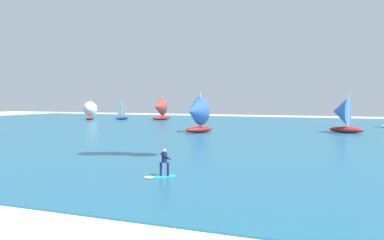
# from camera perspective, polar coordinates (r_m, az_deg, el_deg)

# --- Properties ---
(ocean) EXTENTS (160.00, 90.00, 0.10)m
(ocean) POSITION_cam_1_polar(r_m,az_deg,el_deg) (59.61, 13.23, -1.63)
(ocean) COLOR #1E607F
(ocean) RESTS_ON ground
(shoreline_foam) EXTENTS (89.43, 2.55, 0.01)m
(shoreline_foam) POSITION_cam_1_polar(r_m,az_deg,el_deg) (16.49, -7.50, -13.79)
(shoreline_foam) COLOR white
(shoreline_foam) RESTS_ON ground
(kitesurfer) EXTENTS (1.76, 1.81, 1.67)m
(kitesurfer) POSITION_cam_1_polar(r_m,az_deg,el_deg) (24.95, -4.19, -6.38)
(kitesurfer) COLOR #26B2CC
(kitesurfer) RESTS_ON ocean
(sailboat_far_right) EXTENTS (4.35, 4.86, 5.41)m
(sailboat_far_right) POSITION_cam_1_polar(r_m,az_deg,el_deg) (56.23, 0.48, 0.76)
(sailboat_far_right) COLOR maroon
(sailboat_far_right) RESTS_ON ocean
(sailboat_leading) EXTENTS (4.34, 4.81, 5.34)m
(sailboat_leading) POSITION_cam_1_polar(r_m,az_deg,el_deg) (89.65, -4.51, 1.56)
(sailboat_leading) COLOR maroon
(sailboat_leading) RESTS_ON ocean
(sailboat_anchored_offshore) EXTENTS (3.47, 3.95, 4.44)m
(sailboat_anchored_offshore) POSITION_cam_1_polar(r_m,az_deg,el_deg) (92.62, -13.84, 1.27)
(sailboat_anchored_offshore) COLOR maroon
(sailboat_anchored_offshore) RESTS_ON ocean
(sailboat_heeled_over) EXTENTS (4.74, 4.11, 5.37)m
(sailboat_heeled_over) POSITION_cam_1_polar(r_m,az_deg,el_deg) (59.85, 19.70, 0.71)
(sailboat_heeled_over) COLOR maroon
(sailboat_heeled_over) RESTS_ON ocean
(sailboat_far_left) EXTENTS (3.33, 3.81, 4.29)m
(sailboat_far_left) POSITION_cam_1_polar(r_m,az_deg,el_deg) (92.59, -9.26, 1.28)
(sailboat_far_left) COLOR navy
(sailboat_far_left) RESTS_ON ocean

